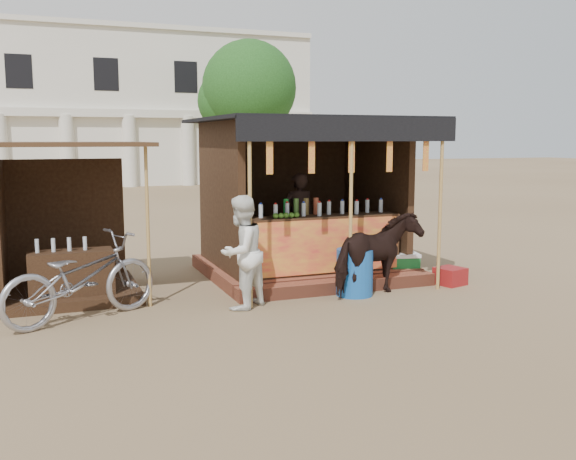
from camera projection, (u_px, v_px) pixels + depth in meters
The scene contains 11 objects.
ground at pixel (334, 333), 8.09m from camera, with size 120.00×120.00×0.00m, color #846B4C.
main_stall at pixel (304, 218), 11.40m from camera, with size 3.60×3.61×2.78m.
secondary_stall at pixel (57, 243), 9.82m from camera, with size 2.40×2.40×2.38m.
cow at pixel (377, 255), 9.94m from camera, with size 0.69×1.52×1.29m, color black.
motorbike at pixel (81, 278), 8.56m from camera, with size 0.78×2.22×1.17m, color #9B9BA3.
bystander at pixel (241, 252), 9.16m from camera, with size 0.80×0.62×1.64m, color white.
blue_barrel at pixel (355, 272), 9.99m from camera, with size 0.57×0.57×0.73m, color #1552A2.
red_crate at pixel (450, 276), 10.75m from camera, with size 0.42×0.43×0.29m, color maroon.
cooler at pixel (399, 266), 11.17m from camera, with size 0.72×0.57×0.46m.
background_building at pixel (62, 110), 34.44m from camera, with size 26.00×7.45×8.18m.
tree at pixel (245, 91), 29.95m from camera, with size 4.50×4.40×7.00m.
Camera 1 is at (-3.38, -7.08, 2.43)m, focal length 40.00 mm.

